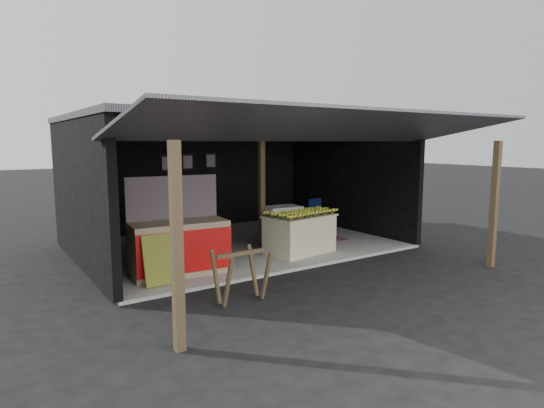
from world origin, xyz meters
TOP-DOWN VIEW (x-y plane):
  - ground at (0.00, 0.00)m, footprint 80.00×80.00m
  - concrete_slab at (0.00, 2.50)m, footprint 7.00×5.00m
  - shophouse at (0.00, 2.82)m, footprint 7.40×7.29m
  - banana_table at (0.70, 0.98)m, footprint 1.64×1.15m
  - banana_pile at (0.70, 0.98)m, footprint 1.50×1.04m
  - white_crate at (0.79, 1.77)m, footprint 0.88×0.64m
  - neighbor_stall at (-2.12, 0.94)m, footprint 1.80×0.93m
  - green_signboard at (-2.65, 0.48)m, footprint 0.58×0.24m
  - sawhorse at (-1.86, -0.89)m, footprint 0.82×0.71m
  - water_barrel at (1.58, 1.30)m, footprint 0.36×0.36m
  - plastic_chair at (2.24, 2.23)m, footprint 0.48×0.48m
  - magenta_rug at (1.81, 1.89)m, footprint 1.61×1.17m
  - picture_frames at (-0.17, 4.89)m, footprint 1.62×0.04m

SIDE VIEW (x-z plane):
  - ground at x=0.00m, z-range 0.00..0.00m
  - concrete_slab at x=0.00m, z-range 0.00..0.06m
  - magenta_rug at x=1.81m, z-range 0.06..0.07m
  - water_barrel at x=1.58m, z-range 0.06..0.60m
  - banana_table at x=0.70m, z-range 0.06..0.89m
  - green_signboard at x=-2.65m, z-range 0.07..0.93m
  - sawhorse at x=-1.86m, z-range 0.11..0.92m
  - white_crate at x=0.79m, z-range 0.06..0.99m
  - neighbor_stall at x=-2.12m, z-range -0.30..1.49m
  - plastic_chair at x=2.24m, z-range 0.15..1.10m
  - banana_pile at x=0.70m, z-range 0.89..1.06m
  - picture_frames at x=-0.17m, z-range 1.70..2.16m
  - shophouse at x=0.00m, z-range 0.59..3.61m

